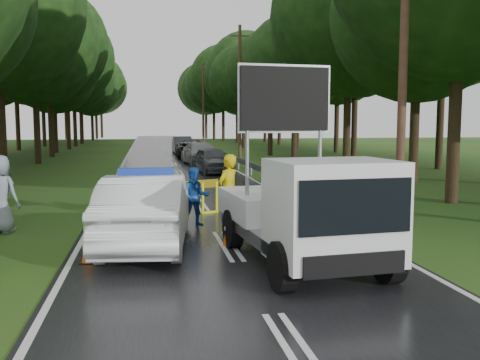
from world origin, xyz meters
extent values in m
plane|color=#194413|center=(0.00, 0.00, 0.00)|extent=(160.00, 160.00, 0.00)
cube|color=black|center=(0.00, 30.00, 0.01)|extent=(7.00, 140.00, 0.02)
cylinder|color=gray|center=(3.70, 0.00, 0.35)|extent=(0.12, 0.12, 0.70)
cube|color=gray|center=(3.70, 30.00, 0.55)|extent=(0.05, 60.00, 0.30)
cylinder|color=#462C20|center=(5.20, 2.00, 5.00)|extent=(0.24, 0.24, 10.00)
cylinder|color=#462C20|center=(5.20, 28.00, 5.00)|extent=(0.24, 0.24, 10.00)
cube|color=#462C20|center=(5.20, 28.00, 9.20)|extent=(1.40, 0.08, 0.08)
cylinder|color=#462C20|center=(5.20, 54.00, 5.00)|extent=(0.24, 0.24, 10.00)
cube|color=#462C20|center=(5.20, 54.00, 9.20)|extent=(1.40, 0.08, 0.08)
imported|color=white|center=(-1.82, 0.24, 0.82)|extent=(2.28, 5.16, 1.65)
cube|color=#1938A5|center=(-1.82, 0.24, 1.73)|extent=(1.27, 0.48, 0.16)
cube|color=gray|center=(1.20, -1.31, 0.57)|extent=(2.47, 4.55, 0.26)
cube|color=white|center=(1.11, -0.27, 0.99)|extent=(2.41, 2.69, 0.57)
cube|color=white|center=(1.37, -3.18, 1.30)|extent=(2.23, 1.85, 1.77)
cube|color=black|center=(1.45, -4.03, 1.51)|extent=(1.92, 0.22, 0.89)
cube|color=black|center=(1.15, -0.69, 3.34)|extent=(1.98, 0.30, 1.35)
cylinder|color=black|center=(0.41, -3.48, 0.44)|extent=(0.37, 0.90, 0.88)
cylinder|color=black|center=(2.38, -3.30, 0.44)|extent=(0.37, 0.90, 0.88)
cylinder|color=black|center=(0.10, -0.16, 0.44)|extent=(0.37, 0.90, 0.88)
cylinder|color=black|center=(2.08, 0.02, 0.44)|extent=(0.37, 0.90, 0.88)
cube|color=#F6FF0D|center=(-1.94, 3.49, 0.50)|extent=(0.08, 0.08, 1.00)
cube|color=#F6FF0D|center=(-1.48, 3.70, 0.50)|extent=(0.08, 0.08, 1.00)
cube|color=#F6FF0D|center=(-0.12, 4.30, 0.50)|extent=(0.08, 0.08, 1.00)
cube|color=#F6FF0D|center=(0.34, 4.51, 0.50)|extent=(0.08, 0.08, 1.00)
cube|color=#F2CC00|center=(-0.80, 4.00, 0.95)|extent=(2.39, 1.10, 0.25)
imported|color=#DCC10B|center=(0.32, 2.00, 1.00)|extent=(0.86, 0.85, 2.00)
imported|color=#1B51B3|center=(-0.50, 2.54, 0.80)|extent=(0.79, 0.61, 1.61)
imported|color=gray|center=(-5.51, 2.50, 1.01)|extent=(1.15, 0.96, 2.02)
imported|color=#45484E|center=(1.82, 17.61, 0.73)|extent=(2.28, 4.46, 1.45)
imported|color=#9EA0A5|center=(1.81, 23.75, 0.75)|extent=(2.68, 5.37, 1.50)
imported|color=black|center=(1.76, 30.46, 0.72)|extent=(2.50, 5.24, 1.44)
imported|color=#414349|center=(1.41, 36.61, 0.78)|extent=(1.71, 4.74, 1.55)
cube|color=black|center=(-2.98, -1.00, 0.02)|extent=(0.34, 0.34, 0.03)
cone|color=#E15D07|center=(-2.98, -1.00, 0.37)|extent=(0.28, 0.28, 0.70)
cube|color=black|center=(0.03, 0.00, 0.01)|extent=(0.33, 0.33, 0.03)
cone|color=#E15D07|center=(0.03, 0.00, 0.36)|extent=(0.27, 0.27, 0.69)
cube|color=black|center=(1.40, 4.52, 0.01)|extent=(0.31, 0.31, 0.03)
cone|color=#E15D07|center=(1.40, 4.52, 0.34)|extent=(0.26, 0.26, 0.64)
cube|color=black|center=(-2.82, 0.50, 0.02)|extent=(0.37, 0.37, 0.03)
cone|color=#E15D07|center=(-2.82, 0.50, 0.40)|extent=(0.30, 0.30, 0.76)
cube|color=black|center=(2.87, 4.50, 0.01)|extent=(0.30, 0.30, 0.03)
cone|color=#E15D07|center=(2.87, 4.50, 0.33)|extent=(0.25, 0.25, 0.63)
camera|label=1|loc=(-1.79, -11.91, 2.84)|focal=40.00mm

